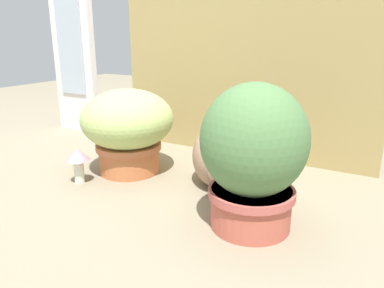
# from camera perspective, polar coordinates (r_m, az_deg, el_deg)

# --- Properties ---
(ground_plane) EXTENTS (6.00, 6.00, 0.00)m
(ground_plane) POSITION_cam_1_polar(r_m,az_deg,el_deg) (1.37, -4.65, -7.40)
(ground_plane) COLOR gray
(cardboard_backdrop) EXTENTS (1.23, 0.03, 0.73)m
(cardboard_backdrop) POSITION_cam_1_polar(r_m,az_deg,el_deg) (1.73, 7.49, 10.04)
(cardboard_backdrop) COLOR tan
(cardboard_backdrop) RESTS_ON ground
(window_panel_white) EXTENTS (0.29, 0.05, 0.96)m
(window_panel_white) POSITION_cam_1_polar(r_m,az_deg,el_deg) (2.28, -17.78, 14.01)
(window_panel_white) COLOR white
(window_panel_white) RESTS_ON ground
(grass_planter) EXTENTS (0.37, 0.37, 0.35)m
(grass_planter) POSITION_cam_1_polar(r_m,az_deg,el_deg) (1.54, -9.84, 2.60)
(grass_planter) COLOR #C26D40
(grass_planter) RESTS_ON ground
(leafy_planter) EXTENTS (0.31, 0.31, 0.43)m
(leafy_planter) POSITION_cam_1_polar(r_m,az_deg,el_deg) (1.07, 9.39, -1.61)
(leafy_planter) COLOR #BC5947
(leafy_planter) RESTS_ON ground
(cat) EXTENTS (0.30, 0.36, 0.32)m
(cat) POSITION_cam_1_polar(r_m,az_deg,el_deg) (1.38, 3.78, -1.81)
(cat) COLOR #A48067
(cat) RESTS_ON ground
(mushroom_ornament_pink) EXTENTS (0.09, 0.09, 0.14)m
(mushroom_ornament_pink) POSITION_cam_1_polar(r_m,az_deg,el_deg) (1.49, -17.12, -2.18)
(mushroom_ornament_pink) COLOR silver
(mushroom_ornament_pink) RESTS_ON ground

